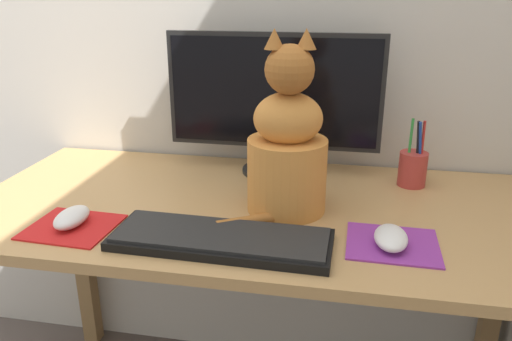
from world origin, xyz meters
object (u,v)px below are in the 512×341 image
at_px(cat, 287,147).
at_px(computer_mouse_right, 391,238).
at_px(monitor, 272,99).
at_px(computer_mouse_left, 72,217).
at_px(pen_cup, 413,168).
at_px(keyboard, 221,239).

bearing_deg(cat, computer_mouse_right, -42.25).
relative_size(monitor, computer_mouse_left, 5.40).
bearing_deg(cat, pen_cup, 24.15).
xyz_separation_m(keyboard, cat, (0.11, 0.19, 0.14)).
bearing_deg(computer_mouse_right, cat, 148.59).
bearing_deg(keyboard, computer_mouse_left, 178.45).
distance_m(cat, pen_cup, 0.38).
distance_m(computer_mouse_right, pen_cup, 0.36).
bearing_deg(cat, computer_mouse_left, -169.72).
bearing_deg(pen_cup, monitor, 175.12).
bearing_deg(monitor, keyboard, -94.60).
xyz_separation_m(cat, pen_cup, (0.30, 0.21, -0.10)).
relative_size(computer_mouse_right, cat, 0.26).
height_order(computer_mouse_left, cat, cat).
xyz_separation_m(computer_mouse_left, cat, (0.44, 0.17, 0.13)).
relative_size(computer_mouse_left, pen_cup, 0.60).
xyz_separation_m(monitor, computer_mouse_right, (0.30, -0.38, -0.19)).
bearing_deg(computer_mouse_left, pen_cup, 27.19).
xyz_separation_m(keyboard, computer_mouse_right, (0.33, 0.05, 0.01)).
bearing_deg(monitor, cat, -73.48).
bearing_deg(pen_cup, computer_mouse_right, -102.09).
relative_size(keyboard, pen_cup, 2.54).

